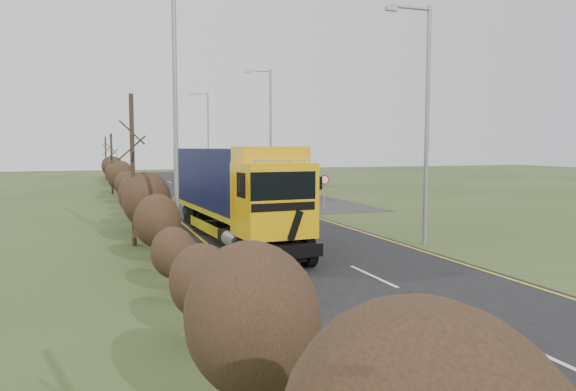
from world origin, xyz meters
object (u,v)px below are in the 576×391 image
Objects in this scene: car_blue_sedan at (295,189)px; speed_sign at (324,186)px; lorry at (232,187)px; streetlight_near at (424,115)px; car_red_hatchback at (290,194)px.

car_blue_sedan is 8.05m from speed_sign.
lorry is at bearing -132.61° from speed_sign.
lorry is 18.89m from car_blue_sedan.
streetlight_near reaches higher than car_blue_sedan.
lorry is at bearing 69.80° from car_red_hatchback.
streetlight_near is (6.82, -4.14, 2.97)m from lorry.
car_blue_sedan is 0.48× the size of streetlight_near.
streetlight_near is at bearing 82.74° from car_blue_sedan.
speed_sign reaches higher than car_blue_sedan.
streetlight_near reaches higher than car_red_hatchback.
speed_sign is at bearing 43.43° from lorry.
car_red_hatchback is 2.57m from car_blue_sedan.
car_red_hatchback is 0.36× the size of streetlight_near.
car_red_hatchback is (7.68, 14.34, -1.67)m from lorry.
car_red_hatchback is at bearing 87.34° from streetlight_near.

